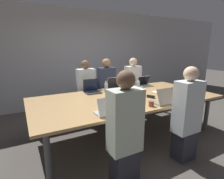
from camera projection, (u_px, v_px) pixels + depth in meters
name	position (u px, v px, depth m)	size (l,w,h in m)	color
ground_plane	(125.00, 134.00, 3.52)	(24.00, 24.00, 0.00)	#4C4742
curtain_wall	(83.00, 58.00, 5.26)	(12.00, 0.06, 2.80)	#ADADB2
conference_table	(126.00, 99.00, 3.36)	(3.49, 1.66, 0.78)	tan
laptop_near_midright	(165.00, 99.00, 2.91)	(0.36, 0.27, 0.26)	gray
person_near_midright	(187.00, 116.00, 2.60)	(0.40, 0.24, 1.44)	#2D2D38
cup_near_midright	(151.00, 104.00, 2.78)	(0.09, 0.09, 0.09)	brown
laptop_far_midleft	(92.00, 89.00, 3.65)	(0.32, 0.27, 0.28)	#333338
person_far_midleft	(86.00, 92.00, 4.07)	(0.40, 0.24, 1.42)	#2D2D38
bottle_far_midleft	(106.00, 87.00, 3.67)	(0.07, 0.07, 0.24)	#ADD1E0
laptop_far_right	(144.00, 83.00, 4.27)	(0.34, 0.25, 0.25)	#B7B7BC
person_far_right	(132.00, 86.00, 4.69)	(0.40, 0.24, 1.44)	#2D2D38
bottle_far_right	(138.00, 85.00, 3.98)	(0.07, 0.07, 0.21)	#ADD1E0
laptop_far_center	(115.00, 86.00, 3.94)	(0.35, 0.26, 0.27)	#B7B7BC
person_far_center	(107.00, 89.00, 4.35)	(0.40, 0.24, 1.44)	#2D2D38
laptop_near_left	(108.00, 110.00, 2.43)	(0.32, 0.25, 0.25)	#B7B7BC
person_near_left	(125.00, 131.00, 2.11)	(0.40, 0.24, 1.45)	#2D2D38
cup_near_left	(120.00, 107.00, 2.60)	(0.10, 0.10, 0.10)	white
stapler	(151.00, 97.00, 3.26)	(0.10, 0.15, 0.05)	black
notebook	(157.00, 92.00, 3.64)	(0.21, 0.22, 0.02)	silver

